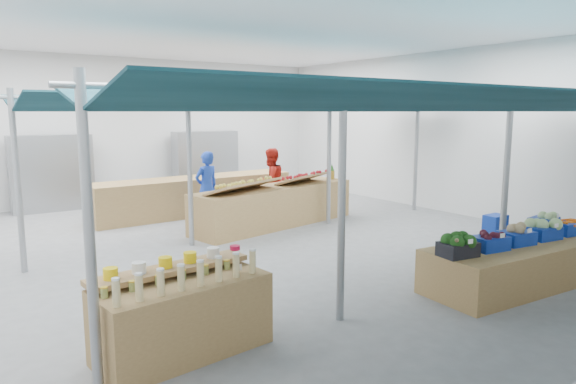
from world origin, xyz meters
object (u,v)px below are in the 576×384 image
vendor_left (207,188)px  vendor_right (271,182)px  crate_stack (495,228)px  bottle_shelf (181,313)px  fruit_counter (275,206)px  veg_counter (522,264)px

vendor_left → vendor_right: (1.80, 0.00, 0.00)m
vendor_right → crate_stack: bearing=104.3°
bottle_shelf → vendor_right: size_ratio=1.12×
bottle_shelf → crate_stack: bottle_shelf is taller
bottle_shelf → vendor_right: vendor_right is taller
fruit_counter → vendor_right: bearing=50.7°
vendor_right → vendor_left: bearing=-10.7°
bottle_shelf → fruit_counter: bottle_shelf is taller
bottle_shelf → veg_counter: (5.19, -0.88, -0.12)m
fruit_counter → vendor_right: size_ratio=2.50×
bottle_shelf → vendor_left: 6.68m
veg_counter → fruit_counter: bearing=102.6°
fruit_counter → vendor_right: vendor_right is taller
bottle_shelf → veg_counter: bottle_shelf is taller
veg_counter → vendor_left: bearing=111.1°
crate_stack → vendor_right: bearing=114.9°
bottle_shelf → vendor_left: size_ratio=1.12×
vendor_left → vendor_right: size_ratio=1.00×
bottle_shelf → crate_stack: bearing=1.9°
vendor_right → fruit_counter: bearing=50.7°
bottle_shelf → veg_counter: size_ratio=0.57×
vendor_left → bottle_shelf: bearing=50.9°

